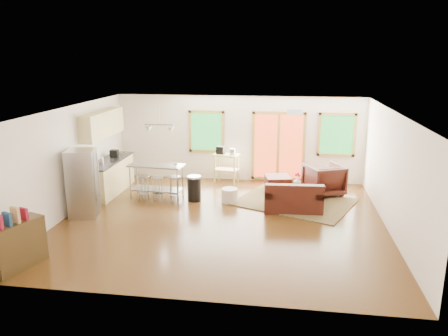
# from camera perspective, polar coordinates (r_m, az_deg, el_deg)

# --- Properties ---
(floor) EXTENTS (7.50, 7.00, 0.02)m
(floor) POSITION_cam_1_polar(r_m,az_deg,el_deg) (10.38, -0.24, -6.89)
(floor) COLOR #39210C
(floor) RESTS_ON ground
(ceiling) EXTENTS (7.50, 7.00, 0.02)m
(ceiling) POSITION_cam_1_polar(r_m,az_deg,el_deg) (9.73, -0.26, 7.61)
(ceiling) COLOR white
(ceiling) RESTS_ON ground
(back_wall) EXTENTS (7.50, 0.02, 2.60)m
(back_wall) POSITION_cam_1_polar(r_m,az_deg,el_deg) (13.37, 1.97, 3.87)
(back_wall) COLOR white
(back_wall) RESTS_ON ground
(left_wall) EXTENTS (0.02, 7.00, 2.60)m
(left_wall) POSITION_cam_1_polar(r_m,az_deg,el_deg) (11.15, -19.73, 0.81)
(left_wall) COLOR white
(left_wall) RESTS_ON ground
(right_wall) EXTENTS (0.02, 7.00, 2.60)m
(right_wall) POSITION_cam_1_polar(r_m,az_deg,el_deg) (10.15, 21.26, -0.65)
(right_wall) COLOR white
(right_wall) RESTS_ON ground
(front_wall) EXTENTS (7.50, 0.02, 2.60)m
(front_wall) POSITION_cam_1_polar(r_m,az_deg,el_deg) (6.69, -4.72, -7.37)
(front_wall) COLOR white
(front_wall) RESTS_ON ground
(window_left) EXTENTS (1.10, 0.05, 1.30)m
(window_left) POSITION_cam_1_polar(r_m,az_deg,el_deg) (13.43, -2.30, 4.78)
(window_left) COLOR #1A5922
(window_left) RESTS_ON back_wall
(french_doors) EXTENTS (1.60, 0.05, 2.10)m
(french_doors) POSITION_cam_1_polar(r_m,az_deg,el_deg) (13.29, 7.10, 2.81)
(french_doors) COLOR #B7401D
(french_doors) RESTS_ON back_wall
(window_right) EXTENTS (1.10, 0.05, 1.30)m
(window_right) POSITION_cam_1_polar(r_m,az_deg,el_deg) (13.30, 14.51, 4.22)
(window_right) COLOR #1A5922
(window_right) RESTS_ON back_wall
(rug) EXTENTS (3.46, 3.12, 0.03)m
(rug) POSITION_cam_1_polar(r_m,az_deg,el_deg) (11.72, 9.18, -4.39)
(rug) COLOR #3F5C37
(rug) RESTS_ON floor
(loveseat) EXTENTS (1.47, 0.89, 0.76)m
(loveseat) POSITION_cam_1_polar(r_m,az_deg,el_deg) (11.03, 9.00, -4.05)
(loveseat) COLOR black
(loveseat) RESTS_ON floor
(coffee_table) EXTENTS (0.97, 0.65, 0.36)m
(coffee_table) POSITION_cam_1_polar(r_m,az_deg,el_deg) (11.79, 10.43, -2.81)
(coffee_table) COLOR #392913
(coffee_table) RESTS_ON floor
(armchair) EXTENTS (1.20, 1.18, 0.95)m
(armchair) POSITION_cam_1_polar(r_m,az_deg,el_deg) (12.38, 12.91, -1.31)
(armchair) COLOR black
(armchair) RESTS_ON floor
(ottoman) EXTENTS (0.79, 0.79, 0.44)m
(ottoman) POSITION_cam_1_polar(r_m,az_deg,el_deg) (12.53, 7.01, -2.06)
(ottoman) COLOR black
(ottoman) RESTS_ON floor
(pouf) EXTENTS (0.54, 0.54, 0.38)m
(pouf) POSITION_cam_1_polar(r_m,az_deg,el_deg) (11.53, 0.73, -3.61)
(pouf) COLOR beige
(pouf) RESTS_ON floor
(vase) EXTENTS (0.25, 0.25, 0.34)m
(vase) POSITION_cam_1_polar(r_m,az_deg,el_deg) (11.85, 9.57, -1.61)
(vase) COLOR silver
(vase) RESTS_ON coffee_table
(book) EXTENTS (0.20, 0.09, 0.27)m
(book) POSITION_cam_1_polar(r_m,az_deg,el_deg) (11.75, 12.10, -1.82)
(book) COLOR maroon
(book) RESTS_ON coffee_table
(cabinets) EXTENTS (0.64, 2.24, 2.30)m
(cabinets) POSITION_cam_1_polar(r_m,az_deg,el_deg) (12.61, -14.94, 0.98)
(cabinets) COLOR #CABB75
(cabinets) RESTS_ON floor
(refrigerator) EXTENTS (0.77, 0.76, 1.63)m
(refrigerator) POSITION_cam_1_polar(r_m,az_deg,el_deg) (10.96, -17.92, -1.90)
(refrigerator) COLOR #B7BABC
(refrigerator) RESTS_ON floor
(island) EXTENTS (1.51, 0.70, 0.93)m
(island) POSITION_cam_1_polar(r_m,az_deg,el_deg) (11.91, -8.82, -0.92)
(island) COLOR #B7BABC
(island) RESTS_ON floor
(cup) EXTENTS (0.12, 0.09, 0.11)m
(cup) POSITION_cam_1_polar(r_m,az_deg,el_deg) (11.55, -6.37, 0.56)
(cup) COLOR white
(cup) RESTS_ON island
(bar_stool_a) EXTENTS (0.40, 0.40, 0.71)m
(bar_stool_a) POSITION_cam_1_polar(r_m,az_deg,el_deg) (11.74, -10.47, -1.78)
(bar_stool_a) COLOR #B7BABC
(bar_stool_a) RESTS_ON floor
(bar_stool_b) EXTENTS (0.35, 0.35, 0.66)m
(bar_stool_b) POSITION_cam_1_polar(r_m,az_deg,el_deg) (11.67, -8.69, -1.98)
(bar_stool_b) COLOR #B7BABC
(bar_stool_b) RESTS_ON floor
(bar_stool_c) EXTENTS (0.38, 0.38, 0.71)m
(bar_stool_c) POSITION_cam_1_polar(r_m,az_deg,el_deg) (11.50, -6.52, -1.98)
(bar_stool_c) COLOR #B7BABC
(bar_stool_c) RESTS_ON floor
(trash_can) EXTENTS (0.45, 0.45, 0.68)m
(trash_can) POSITION_cam_1_polar(r_m,az_deg,el_deg) (11.64, -3.91, -2.66)
(trash_can) COLOR black
(trash_can) RESTS_ON floor
(kitchen_cart) EXTENTS (0.80, 0.60, 1.11)m
(kitchen_cart) POSITION_cam_1_polar(r_m,az_deg,el_deg) (13.16, 0.22, 1.29)
(kitchen_cart) COLOR #CABB75
(kitchen_cart) RESTS_ON floor
(bookshelf) EXTENTS (0.70, 1.07, 1.18)m
(bookshelf) POSITION_cam_1_polar(r_m,az_deg,el_deg) (8.87, -25.42, -8.97)
(bookshelf) COLOR #392913
(bookshelf) RESTS_ON floor
(ceiling_flush) EXTENTS (0.35, 0.35, 0.12)m
(ceiling_flush) POSITION_cam_1_polar(r_m,az_deg,el_deg) (10.23, 9.22, 7.32)
(ceiling_flush) COLOR white
(ceiling_flush) RESTS_ON ceiling
(pendant_light) EXTENTS (0.80, 0.18, 0.79)m
(pendant_light) POSITION_cam_1_polar(r_m,az_deg,el_deg) (11.70, -8.43, 5.13)
(pendant_light) COLOR gray
(pendant_light) RESTS_ON ceiling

